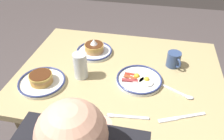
# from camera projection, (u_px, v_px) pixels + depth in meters

# --- Properties ---
(dining_table) EXTENTS (1.14, 0.86, 0.75)m
(dining_table) POSITION_uv_depth(u_px,v_px,m) (119.00, 87.00, 1.35)
(dining_table) COLOR tan
(dining_table) RESTS_ON ground_plane
(plate_near_main) EXTENTS (0.23, 0.23, 0.10)m
(plate_near_main) POSITION_uv_depth(u_px,v_px,m) (94.00, 50.00, 1.42)
(plate_near_main) COLOR white
(plate_near_main) RESTS_ON dining_table
(plate_center_pancakes) EXTENTS (0.25, 0.25, 0.04)m
(plate_center_pancakes) POSITION_uv_depth(u_px,v_px,m) (139.00, 80.00, 1.21)
(plate_center_pancakes) COLOR white
(plate_center_pancakes) RESTS_ON dining_table
(plate_far_companion) EXTENTS (0.25, 0.25, 0.06)m
(plate_far_companion) POSITION_uv_depth(u_px,v_px,m) (42.00, 81.00, 1.18)
(plate_far_companion) COLOR silver
(plate_far_companion) RESTS_ON dining_table
(coffee_mug) EXTENTS (0.08, 0.10, 0.09)m
(coffee_mug) POSITION_uv_depth(u_px,v_px,m) (174.00, 59.00, 1.30)
(coffee_mug) COLOR #334772
(coffee_mug) RESTS_ON dining_table
(drinking_glass) EXTENTS (0.07, 0.07, 0.15)m
(drinking_glass) POSITION_uv_depth(u_px,v_px,m) (81.00, 67.00, 1.21)
(drinking_glass) COLOR silver
(drinking_glass) RESTS_ON dining_table
(fork_near) EXTENTS (0.19, 0.04, 0.01)m
(fork_near) POSITION_uv_depth(u_px,v_px,m) (127.00, 117.00, 1.01)
(fork_near) COLOR silver
(fork_near) RESTS_ON dining_table
(butter_knife) EXTENTS (0.21, 0.11, 0.01)m
(butter_knife) POSITION_uv_depth(u_px,v_px,m) (182.00, 117.00, 1.01)
(butter_knife) COLOR silver
(butter_knife) RESTS_ON dining_table
(tea_spoon) EXTENTS (0.17, 0.10, 0.01)m
(tea_spoon) POSITION_uv_depth(u_px,v_px,m) (181.00, 93.00, 1.13)
(tea_spoon) COLOR silver
(tea_spoon) RESTS_ON dining_table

